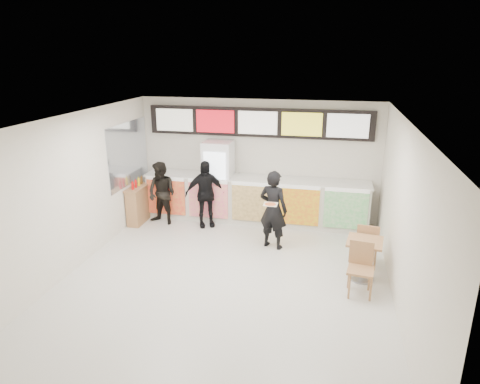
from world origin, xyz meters
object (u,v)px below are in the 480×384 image
(drinks_fridge, at_px, (218,181))
(customer_mid, at_px, (205,194))
(customer_main, at_px, (273,210))
(cafe_table, at_px, (364,252))
(service_counter, at_px, (255,200))
(condiment_ledge, at_px, (138,204))
(customer_left, at_px, (162,193))

(drinks_fridge, distance_m, customer_mid, 0.62)
(drinks_fridge, bearing_deg, customer_main, -41.52)
(drinks_fridge, relative_size, cafe_table, 1.22)
(service_counter, bearing_deg, customer_mid, -154.18)
(customer_mid, distance_m, cafe_table, 4.09)
(customer_main, xyz_separation_m, cafe_table, (1.84, -1.03, -0.32))
(customer_main, height_order, condiment_ledge, customer_main)
(drinks_fridge, xyz_separation_m, condiment_ledge, (-1.89, -0.69, -0.53))
(customer_main, xyz_separation_m, customer_left, (-2.86, 0.78, -0.09))
(service_counter, bearing_deg, customer_main, -64.78)
(service_counter, distance_m, customer_main, 1.57)
(service_counter, relative_size, condiment_ledge, 5.04)
(cafe_table, relative_size, condiment_ledge, 1.49)
(drinks_fridge, bearing_deg, cafe_table, -35.33)
(service_counter, bearing_deg, condiment_ledge, -166.48)
(customer_left, bearing_deg, condiment_ledge, -158.66)
(service_counter, bearing_deg, cafe_table, -44.05)
(cafe_table, height_order, condiment_ledge, condiment_ledge)
(drinks_fridge, distance_m, condiment_ledge, 2.08)
(cafe_table, bearing_deg, condiment_ledge, 169.69)
(customer_left, bearing_deg, cafe_table, -5.32)
(customer_main, relative_size, cafe_table, 1.05)
(customer_main, relative_size, customer_mid, 1.05)
(drinks_fridge, height_order, customer_left, drinks_fridge)
(drinks_fridge, distance_m, cafe_table, 4.23)
(customer_left, relative_size, customer_mid, 0.95)
(customer_mid, relative_size, cafe_table, 1.00)
(customer_mid, bearing_deg, cafe_table, -53.49)
(service_counter, height_order, customer_main, customer_main)
(service_counter, relative_size, cafe_table, 3.38)
(drinks_fridge, bearing_deg, condiment_ledge, -159.78)
(cafe_table, bearing_deg, customer_main, 158.71)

